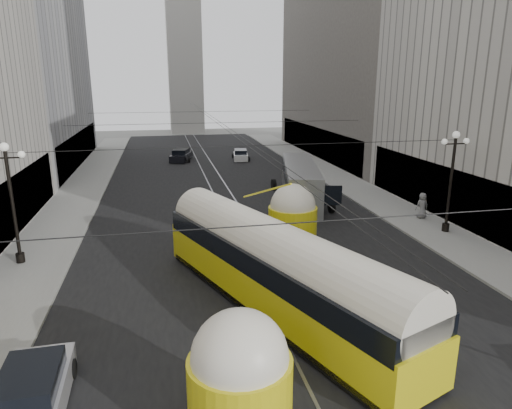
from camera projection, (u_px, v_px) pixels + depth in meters
name	position (u px, v px, depth m)	size (l,w,h in m)	color
road	(221.00, 191.00, 40.47)	(20.00, 85.00, 0.02)	black
sidewalk_left	(84.00, 187.00, 41.39)	(4.00, 72.00, 0.15)	gray
sidewalk_right	(334.00, 176.00, 46.12)	(4.00, 72.00, 0.15)	gray
rail_left	(212.00, 191.00, 40.32)	(0.12, 85.00, 0.04)	gray
rail_right	(229.00, 190.00, 40.62)	(0.12, 85.00, 0.04)	gray
building_left_far	(7.00, 32.00, 47.36)	(12.60, 28.60, 28.60)	#999999
building_right_far	(366.00, 21.00, 54.71)	(12.60, 32.60, 32.60)	#514C47
distant_tower	(184.00, 48.00, 81.33)	(6.00, 6.00, 31.36)	#B2AFA8
lamppost_left_mid	(11.00, 197.00, 23.31)	(1.86, 0.44, 6.37)	black
lamppost_right_mid	(451.00, 176.00, 28.27)	(1.86, 0.44, 6.37)	black
catenary	(222.00, 125.00, 37.98)	(25.00, 72.00, 0.23)	black
streetcar	(276.00, 268.00, 19.14)	(8.30, 16.69, 3.89)	yellow
city_bus	(300.00, 181.00, 36.78)	(5.02, 12.11, 2.98)	#939598
sedan_silver	(32.00, 394.00, 13.35)	(1.96, 4.53, 1.42)	#AAA9AE
sedan_white_far	(241.00, 155.00, 55.73)	(2.21, 4.22, 1.27)	white
sedan_dark_far	(181.00, 155.00, 55.10)	(3.05, 4.86, 1.43)	black
pedestrian_sidewalk_right	(422.00, 206.00, 31.75)	(0.88, 0.54, 1.80)	slate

